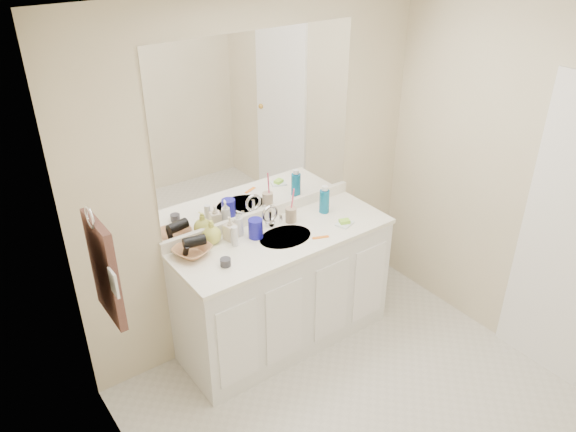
{
  "coord_description": "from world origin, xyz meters",
  "views": [
    {
      "loc": [
        -1.85,
        -1.57,
        2.81
      ],
      "look_at": [
        0.0,
        0.97,
        1.05
      ],
      "focal_mm": 35.0,
      "sensor_mm": 36.0,
      "label": 1
    }
  ],
  "objects": [
    {
      "name": "dark_jar",
      "position": [
        -0.49,
        0.95,
        0.9
      ],
      "size": [
        0.07,
        0.07,
        0.05
      ],
      "primitive_type": "cylinder",
      "rotation": [
        0.0,
        0.0,
        0.04
      ],
      "color": "#323138",
      "rests_on": "countertop"
    },
    {
      "name": "ceiling",
      "position": [
        0.0,
        0.0,
        2.4
      ],
      "size": [
        2.6,
        2.6,
        0.02
      ],
      "primitive_type": "cube",
      "color": "white",
      "rests_on": "wall_back"
    },
    {
      "name": "wall_left",
      "position": [
        -1.3,
        0.0,
        1.2
      ],
      "size": [
        0.02,
        2.6,
        2.4
      ],
      "primitive_type": "cube",
      "color": "beige",
      "rests_on": "floor"
    },
    {
      "name": "backsplash",
      "position": [
        0.0,
        1.29,
        0.92
      ],
      "size": [
        1.52,
        0.03,
        0.08
      ],
      "primitive_type": "cube",
      "color": "white",
      "rests_on": "countertop"
    },
    {
      "name": "soap_bottle_yellow",
      "position": [
        -0.43,
        1.23,
        0.96
      ],
      "size": [
        0.15,
        0.15,
        0.16
      ],
      "primitive_type": "imported",
      "rotation": [
        0.0,
        0.0,
        -0.2
      ],
      "color": "#CACF50",
      "rests_on": "countertop"
    },
    {
      "name": "tan_cup",
      "position": [
        0.15,
        1.15,
        0.93
      ],
      "size": [
        0.08,
        0.08,
        0.11
      ],
      "primitive_type": "cylinder",
      "rotation": [
        0.0,
        0.0,
        -0.06
      ],
      "color": "tan",
      "rests_on": "countertop"
    },
    {
      "name": "wall_right",
      "position": [
        1.3,
        0.0,
        1.2
      ],
      "size": [
        0.02,
        2.6,
        2.4
      ],
      "primitive_type": "cube",
      "color": "beige",
      "rests_on": "floor"
    },
    {
      "name": "switch_plate",
      "position": [
        -1.27,
        0.57,
        1.3
      ],
      "size": [
        0.01,
        0.08,
        0.13
      ],
      "primitive_type": "cube",
      "color": "white",
      "rests_on": "wall_left"
    },
    {
      "name": "green_soap",
      "position": [
        0.42,
        0.9,
        0.9
      ],
      "size": [
        0.08,
        0.07,
        0.02
      ],
      "primitive_type": "cube",
      "rotation": [
        0.0,
        0.0,
        -0.34
      ],
      "color": "#9CE938",
      "rests_on": "soap_dish"
    },
    {
      "name": "vanity_cabinet",
      "position": [
        0.0,
        1.02,
        0.42
      ],
      "size": [
        1.5,
        0.55,
        0.85
      ],
      "primitive_type": "cube",
      "color": "white",
      "rests_on": "floor"
    },
    {
      "name": "wall_back",
      "position": [
        0.0,
        1.3,
        1.2
      ],
      "size": [
        2.6,
        0.02,
        2.4
      ],
      "primitive_type": "cube",
      "color": "beige",
      "rests_on": "floor"
    },
    {
      "name": "countertop",
      "position": [
        0.0,
        1.02,
        0.86
      ],
      "size": [
        1.52,
        0.57,
        0.03
      ],
      "primitive_type": "cube",
      "color": "white",
      "rests_on": "vanity_cabinet"
    },
    {
      "name": "hair_dryer",
      "position": [
        -0.58,
        1.17,
        0.97
      ],
      "size": [
        0.15,
        0.09,
        0.07
      ],
      "primitive_type": "cylinder",
      "rotation": [
        0.0,
        1.57,
        -0.17
      ],
      "color": "black",
      "rests_on": "wicker_basket"
    },
    {
      "name": "soap_dish",
      "position": [
        0.42,
        0.9,
        0.89
      ],
      "size": [
        0.14,
        0.12,
        0.01
      ],
      "primitive_type": "cube",
      "rotation": [
        0.0,
        0.0,
        0.33
      ],
      "color": "white",
      "rests_on": "countertop"
    },
    {
      "name": "mirror",
      "position": [
        0.0,
        1.29,
        1.56
      ],
      "size": [
        1.48,
        0.01,
        1.2
      ],
      "primitive_type": "cube",
      "color": "white",
      "rests_on": "wall_back"
    },
    {
      "name": "towel_ring",
      "position": [
        -1.27,
        0.77,
        1.55
      ],
      "size": [
        0.01,
        0.11,
        0.11
      ],
      "primitive_type": "torus",
      "rotation": [
        0.0,
        1.57,
        0.0
      ],
      "color": "silver",
      "rests_on": "wall_left"
    },
    {
      "name": "sink_basin",
      "position": [
        0.0,
        1.0,
        0.87
      ],
      "size": [
        0.37,
        0.37,
        0.02
      ],
      "primitive_type": "cylinder",
      "color": "beige",
      "rests_on": "countertop"
    },
    {
      "name": "mouthwash_bottle",
      "position": [
        0.42,
        1.12,
        0.96
      ],
      "size": [
        0.08,
        0.08,
        0.17
      ],
      "primitive_type": "cylinder",
      "rotation": [
        0.0,
        0.0,
        -0.16
      ],
      "color": "#0B648E",
      "rests_on": "countertop"
    },
    {
      "name": "orange_comb",
      "position": [
        0.18,
        0.86,
        0.88
      ],
      "size": [
        0.11,
        0.06,
        0.0
      ],
      "primitive_type": "cube",
      "rotation": [
        0.0,
        0.0,
        -0.37
      ],
      "color": "orange",
      "rests_on": "countertop"
    },
    {
      "name": "blue_mug",
      "position": [
        -0.16,
        1.12,
        0.95
      ],
      "size": [
        0.1,
        0.1,
        0.13
      ],
      "primitive_type": "cylinder",
      "rotation": [
        0.0,
        0.0,
        -0.05
      ],
      "color": "#18169C",
      "rests_on": "countertop"
    },
    {
      "name": "floor",
      "position": [
        0.0,
        0.0,
        0.0
      ],
      "size": [
        2.6,
        2.6,
        0.0
      ],
      "primitive_type": "cube",
      "color": "beige",
      "rests_on": "ground"
    },
    {
      "name": "toothbrush",
      "position": [
        0.16,
        1.15,
        1.03
      ],
      "size": [
        0.02,
        0.04,
        0.21
      ],
      "primitive_type": "cylinder",
      "rotation": [
        0.14,
        0.0,
        0.26
      ],
      "color": "#F94169",
      "rests_on": "tan_cup"
    },
    {
      "name": "hand_towel",
      "position": [
        -1.25,
        0.77,
        1.25
      ],
      "size": [
        0.04,
        0.32,
        0.55
      ],
      "primitive_type": "cube",
      "color": "#3A231F",
      "rests_on": "towel_ring"
    },
    {
      "name": "soap_bottle_cream",
      "position": [
        -0.31,
        1.19,
        0.96
      ],
      "size": [
        0.09,
        0.09,
        0.16
      ],
      "primitive_type": "imported",
      "rotation": [
        0.0,
        0.0,
        0.22
      ],
      "color": "beige",
      "rests_on": "countertop"
    },
    {
      "name": "soap_bottle_white",
      "position": [
        -0.24,
        1.21,
        0.97
      ],
      "size": [
        0.09,
        0.09,
        0.18
      ],
      "primitive_type": "imported",
      "rotation": [
        0.0,
        0.0,
        0.35
      ],
      "color": "silver",
      "rests_on": "countertop"
    },
    {
      "name": "wicker_basket",
      "position": [
        -0.6,
        1.17,
        0.91
      ],
      "size": [
        0.29,
        0.29,
        0.06
      ],
      "primitive_type": "imported",
      "rotation": [
        0.0,
        0.0,
        0.36
      ],
      "color": "#AC7045",
      "rests_on": "countertop"
    },
    {
      "name": "faucet",
      "position": [
        0.0,
        1.18,
        0.94
      ],
      "size": [
        0.02,
        0.02,
        0.11
      ],
      "primitive_type": "cylinder",
      "color": "silver",
      "rests_on": "countertop"
    },
    {
      "name": "extra_white_bottle",
      "position": [
        -0.32,
        1.11,
        0.95
      ],
      "size": [
        0.05,
        0.05,
        0.14
      ],
      "primitive_type": "cylinder",
      "rotation": [
        0.0,
        0.0,
        0.11
      ],
      "color": "silver",
      "rests_on": "countertop"
    }
  ]
}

